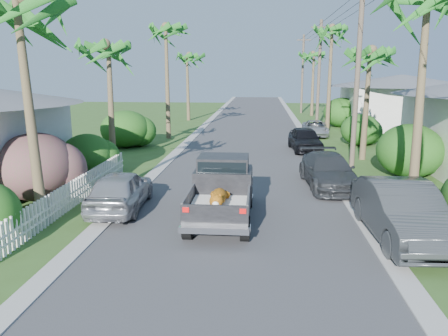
# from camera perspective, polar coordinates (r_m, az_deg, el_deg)

# --- Properties ---
(ground) EXTENTS (120.00, 120.00, 0.00)m
(ground) POSITION_cam_1_polar(r_m,az_deg,el_deg) (10.96, 0.07, -13.99)
(ground) COLOR #35551F
(ground) RESTS_ON ground
(road) EXTENTS (8.00, 100.00, 0.02)m
(road) POSITION_cam_1_polar(r_m,az_deg,el_deg) (35.12, 3.45, 4.52)
(road) COLOR #38383A
(road) RESTS_ON ground
(curb_left) EXTENTS (0.60, 100.00, 0.06)m
(curb_left) POSITION_cam_1_polar(r_m,az_deg,el_deg) (35.48, -3.54, 4.64)
(curb_left) COLOR #A5A39E
(curb_left) RESTS_ON ground
(curb_right) EXTENTS (0.60, 100.00, 0.06)m
(curb_right) POSITION_cam_1_polar(r_m,az_deg,el_deg) (35.28, 10.46, 4.41)
(curb_right) COLOR #A5A39E
(curb_right) RESTS_ON ground
(pickup_truck) EXTENTS (1.98, 5.12, 2.06)m
(pickup_truck) POSITION_cam_1_polar(r_m,az_deg,el_deg) (14.89, -0.16, -2.58)
(pickup_truck) COLOR black
(pickup_truck) RESTS_ON ground
(parked_car_rn) EXTENTS (2.00, 5.20, 1.69)m
(parked_car_rn) POSITION_cam_1_polar(r_m,az_deg,el_deg) (13.91, 22.21, -5.34)
(parked_car_rn) COLOR #313536
(parked_car_rn) RESTS_ON ground
(parked_car_rm) EXTENTS (2.34, 4.97, 1.40)m
(parked_car_rm) POSITION_cam_1_polar(r_m,az_deg,el_deg) (19.22, 13.48, -0.41)
(parked_car_rm) COLOR #2E3134
(parked_car_rm) RESTS_ON ground
(parked_car_rf) EXTENTS (2.09, 4.44, 1.47)m
(parked_car_rf) POSITION_cam_1_polar(r_m,az_deg,el_deg) (27.73, 10.54, 3.70)
(parked_car_rf) COLOR black
(parked_car_rf) RESTS_ON ground
(parked_car_rd) EXTENTS (2.19, 4.29, 1.16)m
(parked_car_rd) POSITION_cam_1_polar(r_m,az_deg,el_deg) (34.41, 11.80, 5.07)
(parked_car_rd) COLOR #A1A4A8
(parked_car_rd) RESTS_ON ground
(parked_car_ln) EXTENTS (1.92, 4.33, 1.45)m
(parked_car_ln) POSITION_cam_1_polar(r_m,az_deg,el_deg) (16.08, -13.34, -2.84)
(parked_car_ln) COLOR #A0A2A7
(parked_car_ln) RESTS_ON ground
(palm_l_b) EXTENTS (4.40, 4.40, 7.40)m
(palm_l_b) POSITION_cam_1_polar(r_m,az_deg,el_deg) (23.10, -14.98, 15.24)
(palm_l_b) COLOR brown
(palm_l_b) RESTS_ON ground
(palm_l_c) EXTENTS (4.40, 4.40, 9.20)m
(palm_l_c) POSITION_cam_1_polar(r_m,az_deg,el_deg) (32.63, -7.63, 17.74)
(palm_l_c) COLOR brown
(palm_l_c) RESTS_ON ground
(palm_l_d) EXTENTS (4.40, 4.40, 7.70)m
(palm_l_d) POSITION_cam_1_polar(r_m,az_deg,el_deg) (44.40, -4.83, 14.50)
(palm_l_d) COLOR brown
(palm_l_d) RESTS_ON ground
(palm_r_b) EXTENTS (4.40, 4.40, 7.20)m
(palm_r_b) POSITION_cam_1_polar(r_m,az_deg,el_deg) (25.46, 18.54, 14.29)
(palm_r_b) COLOR brown
(palm_r_b) RESTS_ON ground
(palm_r_c) EXTENTS (4.40, 4.40, 9.40)m
(palm_r_c) POSITION_cam_1_polar(r_m,az_deg,el_deg) (36.32, 13.96, 17.27)
(palm_r_c) COLOR brown
(palm_r_c) RESTS_ON ground
(palm_r_d) EXTENTS (4.40, 4.40, 8.00)m
(palm_r_d) POSITION_cam_1_polar(r_m,az_deg,el_deg) (50.13, 11.69, 14.40)
(palm_r_d) COLOR brown
(palm_r_d) RESTS_ON ground
(shrub_l_b) EXTENTS (3.00, 3.30, 2.60)m
(shrub_l_b) POSITION_cam_1_polar(r_m,az_deg,el_deg) (18.32, -23.34, 0.19)
(shrub_l_b) COLOR #A31759
(shrub_l_b) RESTS_ON ground
(shrub_l_c) EXTENTS (2.40, 2.64, 2.00)m
(shrub_l_c) POSITION_cam_1_polar(r_m,az_deg,el_deg) (21.76, -17.46, 1.65)
(shrub_l_c) COLOR #174413
(shrub_l_c) RESTS_ON ground
(shrub_l_d) EXTENTS (3.20, 3.52, 2.40)m
(shrub_l_d) POSITION_cam_1_polar(r_m,az_deg,el_deg) (29.37, -12.74, 5.01)
(shrub_l_d) COLOR #174413
(shrub_l_d) RESTS_ON ground
(shrub_r_b) EXTENTS (3.00, 3.30, 2.50)m
(shrub_r_b) POSITION_cam_1_polar(r_m,az_deg,el_deg) (22.22, 23.09, 2.09)
(shrub_r_b) COLOR #174413
(shrub_r_b) RESTS_ON ground
(shrub_r_c) EXTENTS (2.60, 2.86, 2.10)m
(shrub_r_c) POSITION_cam_1_polar(r_m,az_deg,el_deg) (30.75, 17.39, 4.79)
(shrub_r_c) COLOR #174413
(shrub_r_c) RESTS_ON ground
(shrub_r_d) EXTENTS (3.20, 3.52, 2.60)m
(shrub_r_d) POSITION_cam_1_polar(r_m,az_deg,el_deg) (40.57, 15.11, 7.03)
(shrub_r_d) COLOR #174413
(shrub_r_d) RESTS_ON ground
(picket_fence) EXTENTS (0.10, 11.00, 1.00)m
(picket_fence) POSITION_cam_1_polar(r_m,az_deg,el_deg) (17.29, -18.60, -2.85)
(picket_fence) COLOR white
(picket_fence) RESTS_ON ground
(house_right_far) EXTENTS (9.00, 8.00, 4.60)m
(house_right_far) POSITION_cam_1_polar(r_m,az_deg,el_deg) (41.69, 22.01, 7.83)
(house_right_far) COLOR silver
(house_right_far) RESTS_ON ground
(utility_pole_b) EXTENTS (1.60, 0.26, 9.00)m
(utility_pole_b) POSITION_cam_1_polar(r_m,az_deg,el_deg) (23.27, 17.02, 11.28)
(utility_pole_b) COLOR brown
(utility_pole_b) RESTS_ON ground
(utility_pole_c) EXTENTS (1.60, 0.26, 9.00)m
(utility_pole_c) POSITION_cam_1_polar(r_m,az_deg,el_deg) (38.07, 12.29, 11.82)
(utility_pole_c) COLOR brown
(utility_pole_c) RESTS_ON ground
(utility_pole_d) EXTENTS (1.60, 0.26, 9.00)m
(utility_pole_d) POSITION_cam_1_polar(r_m,az_deg,el_deg) (52.99, 10.21, 12.03)
(utility_pole_d) COLOR brown
(utility_pole_d) RESTS_ON ground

